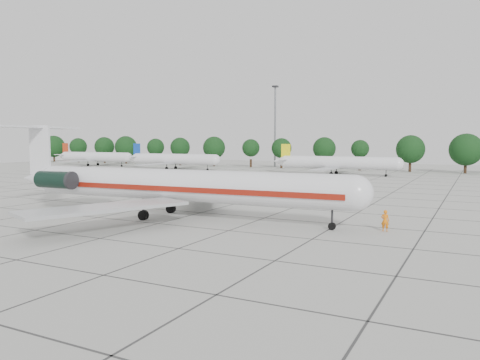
{
  "coord_description": "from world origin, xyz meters",
  "views": [
    {
      "loc": [
        28.32,
        -45.09,
        8.24
      ],
      "look_at": [
        2.54,
        4.83,
        3.5
      ],
      "focal_mm": 35.0,
      "sensor_mm": 36.0,
      "label": 1
    }
  ],
  "objects_px": {
    "ground_crew": "(385,221)",
    "bg_airliner_c": "(337,163)",
    "bg_airliner_a": "(95,157)",
    "floodlight_mast": "(275,121)",
    "bg_airliner_b": "(173,159)",
    "main_airliner": "(162,184)"
  },
  "relations": [
    {
      "from": "bg_airliner_a",
      "to": "bg_airliner_b",
      "type": "xyz_separation_m",
      "value": [
        34.24,
        -4.04,
        0.0
      ]
    },
    {
      "from": "bg_airliner_b",
      "to": "bg_airliner_a",
      "type": "bearing_deg",
      "value": 173.27
    },
    {
      "from": "ground_crew",
      "to": "main_airliner",
      "type": "bearing_deg",
      "value": 3.66
    },
    {
      "from": "main_airliner",
      "to": "bg_airliner_c",
      "type": "distance_m",
      "value": 69.35
    },
    {
      "from": "bg_airliner_b",
      "to": "bg_airliner_c",
      "type": "relative_size",
      "value": 1.0
    },
    {
      "from": "ground_crew",
      "to": "bg_airliner_c",
      "type": "distance_m",
      "value": 70.63
    },
    {
      "from": "bg_airliner_b",
      "to": "floodlight_mast",
      "type": "relative_size",
      "value": 1.11
    },
    {
      "from": "bg_airliner_c",
      "to": "floodlight_mast",
      "type": "relative_size",
      "value": 1.11
    },
    {
      "from": "main_airliner",
      "to": "bg_airliner_b",
      "type": "bearing_deg",
      "value": 121.53
    },
    {
      "from": "main_airliner",
      "to": "floodlight_mast",
      "type": "bearing_deg",
      "value": 103.03
    },
    {
      "from": "ground_crew",
      "to": "floodlight_mast",
      "type": "xyz_separation_m",
      "value": [
        -50.78,
        93.7,
        13.3
      ]
    },
    {
      "from": "ground_crew",
      "to": "floodlight_mast",
      "type": "bearing_deg",
      "value": -64.39
    },
    {
      "from": "main_airliner",
      "to": "floodlight_mast",
      "type": "relative_size",
      "value": 1.69
    },
    {
      "from": "main_airliner",
      "to": "floodlight_mast",
      "type": "height_order",
      "value": "floodlight_mast"
    },
    {
      "from": "bg_airliner_c",
      "to": "ground_crew",
      "type": "bearing_deg",
      "value": -70.93
    },
    {
      "from": "ground_crew",
      "to": "bg_airliner_c",
      "type": "xyz_separation_m",
      "value": [
        -23.07,
        66.73,
        1.92
      ]
    },
    {
      "from": "bg_airliner_c",
      "to": "floodlight_mast",
      "type": "height_order",
      "value": "floodlight_mast"
    },
    {
      "from": "bg_airliner_a",
      "to": "floodlight_mast",
      "type": "relative_size",
      "value": 1.11
    },
    {
      "from": "main_airliner",
      "to": "bg_airliner_a",
      "type": "distance_m",
      "value": 110.09
    },
    {
      "from": "bg_airliner_a",
      "to": "floodlight_mast",
      "type": "height_order",
      "value": "floodlight_mast"
    },
    {
      "from": "main_airliner",
      "to": "floodlight_mast",
      "type": "distance_m",
      "value": 100.82
    },
    {
      "from": "main_airliner",
      "to": "bg_airliner_b",
      "type": "xyz_separation_m",
      "value": [
        -47.83,
        69.33,
        -0.65
      ]
    }
  ]
}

